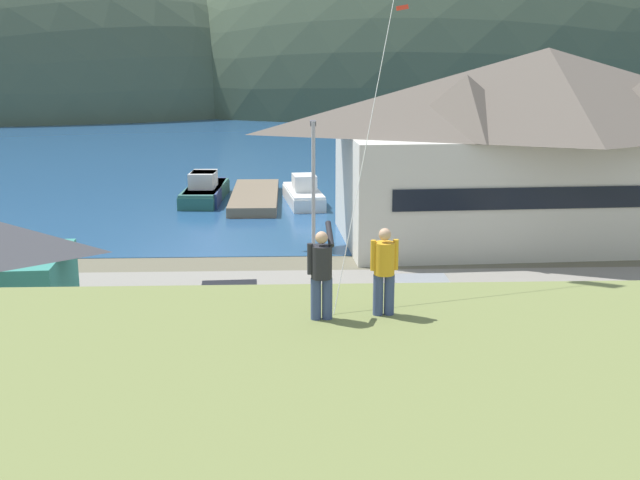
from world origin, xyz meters
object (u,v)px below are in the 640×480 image
(parked_car_mid_row_center, at_px, (585,380))
(parked_car_back_row_left, at_px, (423,300))
(parked_car_front_row_red, at_px, (569,310))
(parked_car_front_row_silver, at_px, (232,307))
(person_companion, at_px, (384,269))
(parked_car_front_row_end, at_px, (251,383))
(parking_light_pole, at_px, (313,199))
(harbor_lodge, at_px, (544,140))
(moored_boat_wharfside, at_px, (205,191))
(wharf_dock, at_px, (255,197))
(moored_boat_inner_slip, at_px, (205,190))
(parked_car_corner_spot, at_px, (68,388))
(moored_boat_outer_mooring, at_px, (303,194))
(person_kite_flyer, at_px, (321,271))

(parked_car_mid_row_center, xyz_separation_m, parked_car_back_row_left, (-3.55, 7.83, 0.00))
(parked_car_mid_row_center, xyz_separation_m, parked_car_front_row_red, (1.76, 6.45, 0.00))
(parked_car_front_row_silver, height_order, person_companion, person_companion)
(parked_car_front_row_silver, bearing_deg, parked_car_front_row_end, -81.76)
(parked_car_mid_row_center, height_order, parking_light_pole, parking_light_pole)
(harbor_lodge, distance_m, moored_boat_wharfside, 24.17)
(wharf_dock, height_order, parked_car_back_row_left, parked_car_back_row_left)
(parked_car_mid_row_center, bearing_deg, parked_car_front_row_red, 74.75)
(moored_boat_inner_slip, height_order, parked_car_front_row_red, moored_boat_inner_slip)
(wharf_dock, bearing_deg, parked_car_front_row_red, -64.66)
(parked_car_corner_spot, distance_m, parked_car_front_row_end, 5.29)
(wharf_dock, height_order, parked_car_corner_spot, parked_car_corner_spot)
(parked_car_mid_row_center, bearing_deg, parking_light_pole, 124.66)
(parked_car_front_row_end, bearing_deg, moored_boat_inner_slip, 97.97)
(moored_boat_inner_slip, relative_size, parking_light_pole, 0.99)
(wharf_dock, bearing_deg, parked_car_front_row_end, -87.83)
(moored_boat_wharfside, height_order, parked_car_mid_row_center, moored_boat_wharfside)
(person_companion, bearing_deg, parked_car_corner_spot, 140.40)
(harbor_lodge, relative_size, person_companion, 13.78)
(parked_car_corner_spot, bearing_deg, moored_boat_inner_slip, 89.25)
(parked_car_front_row_end, bearing_deg, person_companion, -66.82)
(parked_car_front_row_red, bearing_deg, person_companion, -122.97)
(wharf_dock, bearing_deg, harbor_lodge, -35.61)
(parked_car_mid_row_center, bearing_deg, moored_boat_wharfside, 113.34)
(moored_boat_outer_mooring, bearing_deg, wharf_dock, 163.78)
(parked_car_front_row_silver, xyz_separation_m, person_companion, (4.05, -14.13, 5.46))
(wharf_dock, distance_m, parked_car_back_row_left, 27.13)
(parked_car_corner_spot, distance_m, parked_car_front_row_red, 18.19)
(moored_boat_inner_slip, bearing_deg, parked_car_front_row_red, -59.64)
(moored_boat_outer_mooring, height_order, parked_car_front_row_end, moored_boat_outer_mooring)
(moored_boat_inner_slip, distance_m, parked_car_corner_spot, 34.72)
(parked_car_mid_row_center, bearing_deg, parked_car_front_row_silver, 146.69)
(moored_boat_inner_slip, bearing_deg, harbor_lodge, -32.25)
(moored_boat_inner_slip, height_order, parked_car_front_row_end, moored_boat_inner_slip)
(parked_car_back_row_left, distance_m, person_kite_flyer, 16.58)
(parked_car_corner_spot, xyz_separation_m, parked_car_front_row_red, (16.99, 6.49, 0.00))
(parked_car_front_row_silver, distance_m, parked_car_corner_spot, 8.41)
(parked_car_corner_spot, bearing_deg, parking_light_pole, 56.36)
(parked_car_front_row_end, bearing_deg, parked_car_back_row_left, 50.27)
(parked_car_front_row_end, bearing_deg, parked_car_mid_row_center, -0.82)
(moored_boat_inner_slip, height_order, parked_car_mid_row_center, moored_boat_inner_slip)
(moored_boat_outer_mooring, bearing_deg, parked_car_front_row_red, -70.12)
(parked_car_front_row_silver, relative_size, person_companion, 2.47)
(parked_car_back_row_left, distance_m, parked_car_front_row_end, 10.00)
(harbor_lodge, xyz_separation_m, person_kite_flyer, (-13.52, -29.09, 0.85))
(harbor_lodge, bearing_deg, parked_car_mid_row_center, -103.76)
(parked_car_back_row_left, bearing_deg, moored_boat_wharfside, 113.02)
(parked_car_back_row_left, xyz_separation_m, parked_car_front_row_red, (5.31, -1.39, 0.00))
(wharf_dock, xyz_separation_m, parked_car_front_row_red, (12.98, -27.40, 0.71))
(parked_car_front_row_red, xyz_separation_m, parking_light_pole, (-9.50, 4.76, 3.40))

